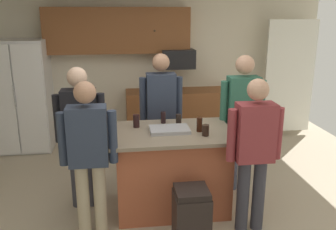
% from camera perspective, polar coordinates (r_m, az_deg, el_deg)
% --- Properties ---
extents(floor, '(7.04, 7.04, 0.00)m').
position_cam_1_polar(floor, '(4.34, -1.31, -15.22)').
color(floor, '#B7A88E').
rests_on(floor, ground).
extents(back_wall, '(6.40, 0.10, 2.60)m').
position_cam_1_polar(back_wall, '(6.57, -4.13, 7.72)').
color(back_wall, beige).
rests_on(back_wall, ground).
extents(french_door_window_panel, '(0.90, 0.06, 2.00)m').
position_cam_1_polar(french_door_window_panel, '(6.88, 18.40, 5.64)').
color(french_door_window_panel, white).
rests_on(french_door_window_panel, ground).
extents(cabinet_run_upper, '(2.40, 0.38, 0.75)m').
position_cam_1_polar(cabinet_run_upper, '(6.29, -7.86, 12.97)').
color(cabinet_run_upper, brown).
extents(cabinet_run_lower, '(1.80, 0.63, 0.90)m').
position_cam_1_polar(cabinet_run_lower, '(6.50, 1.49, -0.00)').
color(cabinet_run_lower, brown).
rests_on(cabinet_run_lower, ground).
extents(refrigerator, '(0.90, 0.76, 1.81)m').
position_cam_1_polar(refrigerator, '(6.42, -21.93, 2.79)').
color(refrigerator, white).
rests_on(refrigerator, ground).
extents(microwave_over_range, '(0.56, 0.40, 0.32)m').
position_cam_1_polar(microwave_over_range, '(6.32, 1.53, 8.80)').
color(microwave_over_range, black).
extents(kitchen_island, '(1.38, 0.93, 0.95)m').
position_cam_1_polar(kitchen_island, '(4.27, 0.54, -8.50)').
color(kitchen_island, '#AD5638').
rests_on(kitchen_island, ground).
extents(person_elder_center, '(0.57, 0.22, 1.62)m').
position_cam_1_polar(person_elder_center, '(3.67, -12.31, -5.46)').
color(person_elder_center, tan).
rests_on(person_elder_center, ground).
extents(person_guest_right, '(0.57, 0.23, 1.72)m').
position_cam_1_polar(person_guest_right, '(4.85, -1.08, 1.07)').
color(person_guest_right, '#4C5166').
rests_on(person_guest_right, ground).
extents(person_host_foreground, '(0.57, 0.22, 1.66)m').
position_cam_1_polar(person_host_foreground, '(4.24, -13.51, -2.14)').
color(person_host_foreground, '#383842').
rests_on(person_host_foreground, ground).
extents(person_guest_left, '(0.57, 0.22, 1.63)m').
position_cam_1_polar(person_guest_left, '(3.77, 13.30, -4.86)').
color(person_guest_left, '#383842').
rests_on(person_guest_left, ground).
extents(person_guest_by_door, '(0.57, 0.23, 1.74)m').
position_cam_1_polar(person_guest_by_door, '(4.62, 11.50, 0.16)').
color(person_guest_by_door, '#4C5166').
rests_on(person_guest_by_door, ground).
extents(glass_short_whisky, '(0.06, 0.06, 0.16)m').
position_cam_1_polar(glass_short_whisky, '(4.07, 4.94, -1.48)').
color(glass_short_whisky, black).
rests_on(glass_short_whisky, kitchen_island).
extents(glass_stout_tall, '(0.07, 0.07, 0.15)m').
position_cam_1_polar(glass_stout_tall, '(4.22, -4.98, -0.93)').
color(glass_stout_tall, black).
rests_on(glass_stout_tall, kitchen_island).
extents(glass_dark_ale, '(0.07, 0.07, 0.12)m').
position_cam_1_polar(glass_dark_ale, '(4.32, 1.66, -0.67)').
color(glass_dark_ale, black).
rests_on(glass_dark_ale, kitchen_island).
extents(glass_pilsner, '(0.06, 0.06, 0.14)m').
position_cam_1_polar(glass_pilsner, '(4.36, -0.75, -0.38)').
color(glass_pilsner, black).
rests_on(glass_pilsner, kitchen_island).
extents(tumbler_amber, '(0.08, 0.08, 0.12)m').
position_cam_1_polar(tumbler_amber, '(3.95, 5.89, -2.38)').
color(tumbler_amber, black).
rests_on(tumbler_amber, kitchen_island).
extents(serving_tray, '(0.44, 0.30, 0.04)m').
position_cam_1_polar(serving_tray, '(4.08, 0.23, -2.30)').
color(serving_tray, '#B7B7BC').
rests_on(serving_tray, kitchen_island).
extents(trash_bin, '(0.34, 0.34, 0.61)m').
position_cam_1_polar(trash_bin, '(3.72, 3.66, -15.67)').
color(trash_bin, black).
rests_on(trash_bin, ground).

